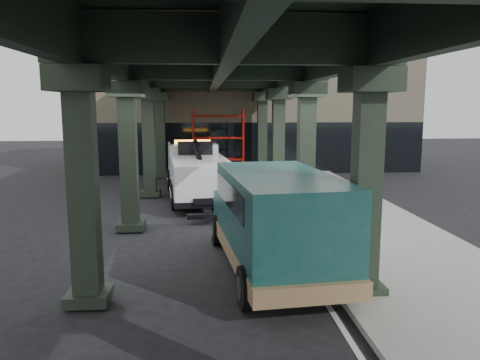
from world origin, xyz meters
name	(u,v)px	position (x,y,z in m)	size (l,w,h in m)	color
ground	(234,245)	(0.00, 0.00, 0.00)	(90.00, 90.00, 0.00)	black
sidewalk	(357,224)	(4.50, 2.00, 0.07)	(5.00, 40.00, 0.15)	gray
lane_stripe	(279,227)	(1.70, 2.00, 0.01)	(0.12, 38.00, 0.01)	silver
viaduct	(218,67)	(-0.40, 2.00, 5.46)	(7.40, 32.00, 6.40)	black
building	(243,109)	(2.00, 20.00, 4.00)	(22.00, 10.00, 8.00)	#C6B793
scaffolding	(218,141)	(0.00, 14.64, 2.11)	(3.08, 0.88, 4.00)	red
tow_truck	(196,170)	(-1.25, 7.50, 1.32)	(3.12, 8.42, 2.70)	black
towed_van	(275,219)	(0.87, -2.38, 1.40)	(3.10, 6.63, 2.60)	#103937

